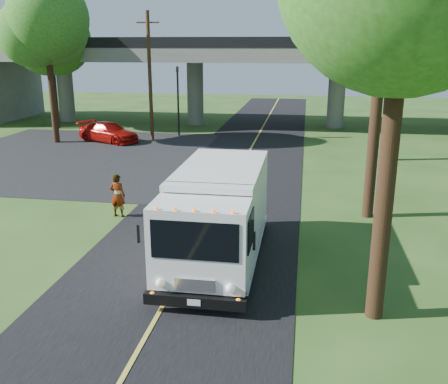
% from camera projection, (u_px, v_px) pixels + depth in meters
% --- Properties ---
extents(ground, '(120.00, 120.00, 0.00)m').
position_uv_depth(ground, '(157.00, 317.00, 12.78)').
color(ground, '#2B4A1A').
rests_on(ground, ground).
extents(road, '(7.00, 90.00, 0.02)m').
position_uv_depth(road, '(221.00, 201.00, 22.24)').
color(road, black).
rests_on(road, ground).
extents(parking_lot, '(16.00, 18.00, 0.01)m').
position_uv_depth(parking_lot, '(71.00, 155.00, 31.52)').
color(parking_lot, black).
rests_on(parking_lot, ground).
extents(lane_line, '(0.12, 90.00, 0.01)m').
position_uv_depth(lane_line, '(221.00, 201.00, 22.24)').
color(lane_line, gold).
rests_on(lane_line, road).
extents(overpass, '(54.00, 10.00, 7.30)m').
position_uv_depth(overpass, '(265.00, 72.00, 41.78)').
color(overpass, slate).
rests_on(overpass, ground).
extents(traffic_signal, '(0.18, 0.22, 5.20)m').
position_uv_depth(traffic_signal, '(178.00, 94.00, 37.41)').
color(traffic_signal, black).
rests_on(traffic_signal, ground).
extents(utility_pole, '(1.60, 0.26, 9.00)m').
position_uv_depth(utility_pole, '(150.00, 76.00, 35.35)').
color(utility_pole, '#472D19').
rests_on(utility_pole, ground).
extents(tree_right_far, '(5.77, 5.67, 10.99)m').
position_uv_depth(tree_right_far, '(413.00, 15.00, 27.78)').
color(tree_right_far, '#382314').
rests_on(tree_right_far, ground).
extents(tree_left_lot, '(5.60, 5.50, 10.50)m').
position_uv_depth(tree_left_lot, '(47.00, 26.00, 33.34)').
color(tree_left_lot, '#382314').
rests_on(tree_left_lot, ground).
extents(tree_left_far, '(5.26, 5.16, 9.89)m').
position_uv_depth(tree_left_far, '(50.00, 35.00, 39.61)').
color(tree_left_far, '#382314').
rests_on(tree_left_far, ground).
extents(step_van, '(2.68, 7.15, 3.00)m').
position_uv_depth(step_van, '(218.00, 213.00, 15.70)').
color(step_van, white).
rests_on(step_van, ground).
extents(red_sedan, '(5.17, 3.64, 1.39)m').
position_uv_depth(red_sedan, '(109.00, 132.00, 35.80)').
color(red_sedan, '#A80F0A').
rests_on(red_sedan, ground).
extents(pedestrian, '(0.67, 0.47, 1.77)m').
position_uv_depth(pedestrian, '(118.00, 196.00, 20.08)').
color(pedestrian, gray).
rests_on(pedestrian, ground).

